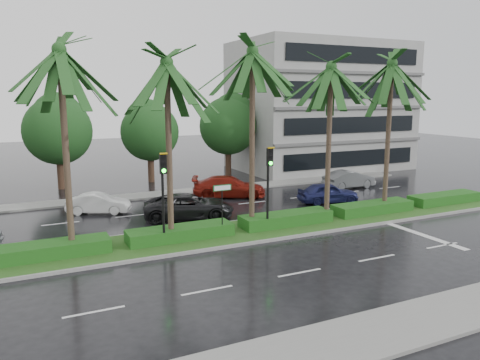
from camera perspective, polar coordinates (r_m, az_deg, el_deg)
name	(u,v)px	position (r m, az deg, el deg)	size (l,w,h in m)	color
ground	(245,239)	(23.41, 0.58, -7.20)	(120.00, 120.00, 0.00)	black
near_sidewalk	(393,328)	(15.58, 18.20, -16.82)	(40.00, 2.40, 0.12)	gray
far_sidewalk	(172,193)	(34.23, -8.34, -1.60)	(40.00, 2.00, 0.12)	gray
median	(236,232)	(24.25, -0.47, -6.39)	(36.00, 4.00, 0.15)	gray
hedge	(236,225)	(24.15, -0.47, -5.55)	(35.20, 1.40, 0.60)	#1B4012
lane_markings	(301,233)	(24.50, 7.45, -6.48)	(34.00, 13.06, 0.01)	silver
palm_row	(212,74)	(22.77, -3.43, 12.80)	(26.30, 4.20, 9.85)	#3A2B21
signal_median_left	(163,185)	(21.54, -9.34, -0.65)	(0.34, 0.42, 4.36)	black
signal_median_right	(269,176)	(23.65, 3.54, 0.43)	(0.34, 0.42, 4.36)	black
street_sign	(222,197)	(22.88, -2.19, -2.12)	(0.95, 0.09, 2.60)	black
bg_trees	(156,127)	(39.13, -10.15, 6.40)	(32.65, 5.06, 7.30)	#342218
building	(320,106)	(46.59, 9.70, 8.84)	(16.00, 10.00, 12.00)	gray
car_white	(99,203)	(29.55, -16.85, -2.74)	(3.70, 1.29, 1.22)	silver
car_darkgrey	(189,206)	(27.21, -6.27, -3.20)	(5.19, 2.39, 1.44)	black
car_red	(229,187)	(32.74, -1.35, -0.82)	(5.10, 2.07, 1.48)	maroon
car_blue	(328,193)	(31.51, 10.67, -1.55)	(3.99, 1.60, 1.36)	navy
car_grey	(349,179)	(36.90, 13.14, 0.08)	(4.17, 1.45, 1.37)	#515355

